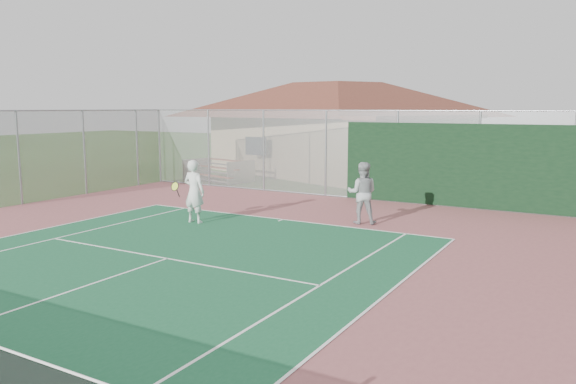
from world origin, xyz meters
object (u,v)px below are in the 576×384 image
object	(u,v)px
clubhouse	(337,119)
player_grey_back	(362,194)
player_white_front	(194,192)
bleachers	(218,170)

from	to	relation	value
clubhouse	player_grey_back	distance (m)	13.97
player_white_front	player_grey_back	xyz separation A→B (m)	(4.62, 2.52, -0.03)
player_white_front	player_grey_back	size ratio (longest dim) A/B	1.03
bleachers	clubhouse	bearing A→B (deg)	75.30
clubhouse	bleachers	world-z (taller)	clubhouse
bleachers	player_grey_back	xyz separation A→B (m)	(10.08, -5.92, 0.40)
clubhouse	player_white_front	bearing A→B (deg)	-63.43
player_white_front	clubhouse	bearing A→B (deg)	-84.02
player_white_front	player_grey_back	world-z (taller)	player_white_front
clubhouse	player_white_front	distance (m)	14.93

